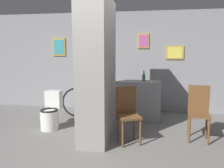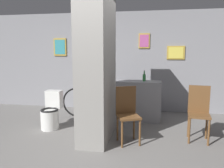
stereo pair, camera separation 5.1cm
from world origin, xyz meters
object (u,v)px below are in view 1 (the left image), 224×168
(toilet, at_px, (51,113))
(chair_near_pillar, at_px, (128,112))
(bottle_tall, at_px, (144,77))
(chair_by_doorway, at_px, (199,110))
(bicycle, at_px, (95,103))

(toilet, xyz_separation_m, chair_near_pillar, (1.63, -0.43, 0.22))
(chair_near_pillar, distance_m, bottle_tall, 1.38)
(toilet, relative_size, chair_near_pillar, 0.78)
(toilet, relative_size, chair_by_doorway, 0.78)
(toilet, bearing_deg, bottle_tall, 24.23)
(bicycle, xyz_separation_m, bottle_tall, (1.15, 0.01, 0.63))
(bicycle, distance_m, bottle_tall, 1.31)
(toilet, xyz_separation_m, bottle_tall, (1.87, 0.84, 0.68))
(toilet, relative_size, bicycle, 0.47)
(toilet, height_order, chair_by_doorway, chair_by_doorway)
(bicycle, bearing_deg, chair_near_pillar, -54.29)
(toilet, distance_m, chair_near_pillar, 1.70)
(chair_by_doorway, bearing_deg, toilet, -175.84)
(toilet, height_order, chair_near_pillar, chair_near_pillar)
(bicycle, bearing_deg, chair_by_doorway, -23.91)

